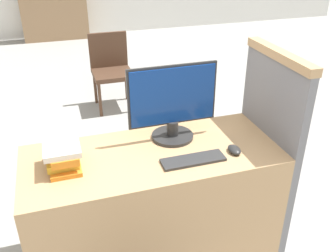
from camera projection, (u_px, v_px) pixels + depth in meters
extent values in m
cube|color=tan|center=(154.00, 205.00, 2.32)|extent=(1.47, 0.63, 0.76)
cube|color=slate|center=(266.00, 152.00, 2.41)|extent=(0.05, 0.64, 1.24)
cube|color=tan|center=(281.00, 55.00, 2.10)|extent=(0.07, 0.64, 0.05)
cylinder|color=#282828|center=(172.00, 136.00, 2.30)|extent=(0.25, 0.25, 0.02)
cylinder|color=#282828|center=(173.00, 128.00, 2.27)|extent=(0.07, 0.07, 0.09)
cube|color=#282828|center=(172.00, 95.00, 2.17)|extent=(0.54, 0.01, 0.37)
cube|color=navy|center=(173.00, 95.00, 2.17)|extent=(0.51, 0.02, 0.34)
cube|color=#2D2D2D|center=(193.00, 160.00, 2.06)|extent=(0.36, 0.11, 0.02)
ellipsoid|color=#262626|center=(234.00, 150.00, 2.14)|extent=(0.07, 0.11, 0.04)
cube|color=orange|center=(65.00, 164.00, 2.02)|extent=(0.16, 0.26, 0.02)
cube|color=gold|center=(62.00, 159.00, 2.00)|extent=(0.16, 0.20, 0.04)
cube|color=orange|center=(64.00, 154.00, 1.97)|extent=(0.14, 0.23, 0.04)
cube|color=silver|center=(62.00, 148.00, 1.95)|extent=(0.19, 0.21, 0.03)
cylinder|color=#4C3323|center=(100.00, 100.00, 4.17)|extent=(0.04, 0.04, 0.39)
cylinder|color=#4C3323|center=(133.00, 96.00, 4.27)|extent=(0.04, 0.04, 0.39)
cylinder|color=#4C3323|center=(95.00, 88.00, 4.48)|extent=(0.04, 0.04, 0.39)
cylinder|color=#4C3323|center=(126.00, 84.00, 4.59)|extent=(0.04, 0.04, 0.39)
cube|color=#4C3323|center=(113.00, 74.00, 4.27)|extent=(0.44, 0.44, 0.05)
cube|color=#4C3323|center=(108.00, 50.00, 4.33)|extent=(0.44, 0.04, 0.40)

